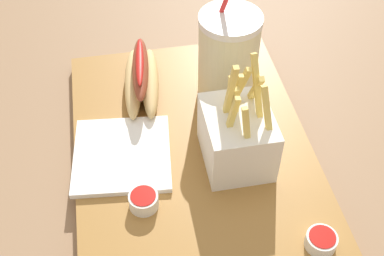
{
  "coord_description": "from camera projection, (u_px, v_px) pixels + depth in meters",
  "views": [
    {
      "loc": [
        -0.45,
        0.08,
        0.54
      ],
      "look_at": [
        0.0,
        0.0,
        0.05
      ],
      "focal_mm": 46.6,
      "sensor_mm": 36.0,
      "label": 1
    }
  ],
  "objects": [
    {
      "name": "food_tray",
      "position": [
        192.0,
        147.0,
        0.7
      ],
      "size": [
        0.43,
        0.32,
        0.02
      ],
      "primitive_type": "cube",
      "color": "olive",
      "rests_on": "ground_plane"
    },
    {
      "name": "fries_basket",
      "position": [
        237.0,
        136.0,
        0.64
      ],
      "size": [
        0.1,
        0.09,
        0.16
      ],
      "color": "white",
      "rests_on": "food_tray"
    },
    {
      "name": "hot_dog_1",
      "position": [
        141.0,
        78.0,
        0.75
      ],
      "size": [
        0.16,
        0.07,
        0.06
      ],
      "color": "#DBB775",
      "rests_on": "food_tray"
    },
    {
      "name": "ketchup_cup_1",
      "position": [
        144.0,
        200.0,
        0.61
      ],
      "size": [
        0.04,
        0.04,
        0.02
      ],
      "color": "white",
      "rests_on": "food_tray"
    },
    {
      "name": "ketchup_cup_2",
      "position": [
        321.0,
        240.0,
        0.57
      ],
      "size": [
        0.04,
        0.04,
        0.02
      ],
      "color": "white",
      "rests_on": "food_tray"
    },
    {
      "name": "napkin_stack",
      "position": [
        122.0,
        155.0,
        0.67
      ],
      "size": [
        0.14,
        0.14,
        0.01
      ],
      "primitive_type": "cube",
      "rotation": [
        0.0,
        0.0,
        -0.11
      ],
      "color": "white",
      "rests_on": "food_tray"
    },
    {
      "name": "soda_cup",
      "position": [
        228.0,
        56.0,
        0.71
      ],
      "size": [
        0.09,
        0.09,
        0.22
      ],
      "color": "beige",
      "rests_on": "food_tray"
    },
    {
      "name": "ground_plane",
      "position": [
        192.0,
        157.0,
        0.71
      ],
      "size": [
        2.4,
        2.4,
        0.02
      ],
      "primitive_type": "cube",
      "color": "#8C6B4C"
    }
  ]
}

